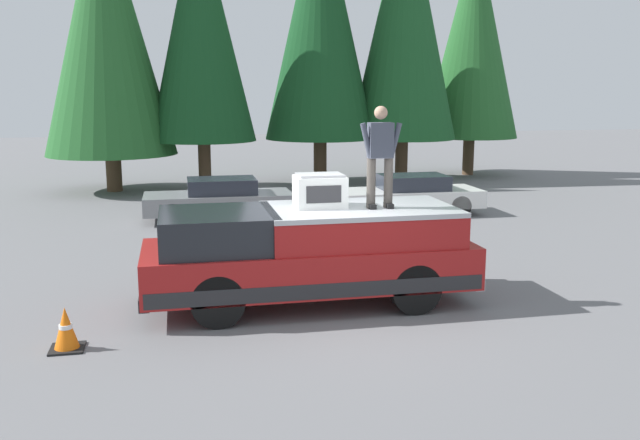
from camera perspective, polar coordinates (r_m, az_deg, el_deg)
The scene contains 12 objects.
ground_plane at distance 11.43m, azimuth 1.53°, elevation -7.53°, with size 90.00×90.00×0.00m, color slate.
pickup_truck at distance 11.53m, azimuth -0.91°, elevation -2.85°, with size 2.01×5.54×1.65m.
compressor_unit at distance 11.51m, azimuth -0.01°, elevation 2.48°, with size 0.65×0.84×0.56m.
person_on_truck_bed at distance 11.37m, azimuth 5.06°, elevation 5.50°, with size 0.29×0.72×1.69m.
parked_car_white at distance 20.06m, azimuth 7.57°, elevation 2.10°, with size 1.64×4.10×1.16m.
parked_car_grey at distance 19.33m, azimuth -8.42°, elevation 1.75°, with size 1.64×4.10×1.16m.
traffic_cone at distance 10.31m, azimuth -20.47°, elevation -8.60°, with size 0.47×0.47×0.62m.
conifer_far_left at distance 29.93m, azimuth 12.69°, elevation 14.80°, with size 3.95×3.95×10.00m.
conifer_left at distance 27.34m, azimuth 7.08°, elevation 16.53°, with size 4.14×4.14×11.01m.
conifer_center_left at distance 26.53m, azimuth 0.01°, elevation 16.62°, with size 4.20×4.20×10.81m.
conifer_center_right at distance 25.22m, azimuth -9.98°, elevation 15.81°, with size 3.80×3.80×9.94m.
conifer_right at distance 25.51m, azimuth -17.49°, elevation 15.24°, with size 4.56×4.56×10.22m.
Camera 1 is at (-10.54, 2.55, 3.61)m, focal length 38.28 mm.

